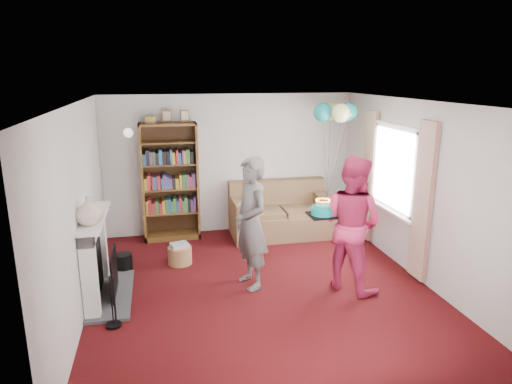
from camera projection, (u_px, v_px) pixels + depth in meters
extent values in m
plane|color=#33070B|center=(262.00, 288.00, 6.24)|extent=(5.00, 5.00, 0.00)
cube|color=silver|center=(230.00, 164.00, 8.29)|extent=(4.50, 0.02, 2.50)
cube|color=silver|center=(78.00, 211.00, 5.45)|extent=(0.02, 5.00, 2.50)
cube|color=silver|center=(419.00, 191.00, 6.39)|extent=(0.02, 5.00, 2.50)
cube|color=white|center=(262.00, 102.00, 5.61)|extent=(4.50, 5.00, 0.01)
cube|color=#3F3F42|center=(111.00, 295.00, 6.01)|extent=(0.55, 1.40, 0.04)
cube|color=white|center=(90.00, 278.00, 5.33)|extent=(0.18, 0.14, 1.06)
cube|color=white|center=(100.00, 244.00, 6.36)|extent=(0.18, 0.14, 1.06)
cube|color=white|center=(92.00, 225.00, 5.73)|extent=(0.18, 1.24, 0.16)
cube|color=white|center=(94.00, 217.00, 5.71)|extent=(0.28, 1.35, 0.05)
cube|color=black|center=(94.00, 263.00, 5.85)|extent=(0.10, 0.80, 0.86)
cube|color=black|center=(114.00, 273.00, 5.94)|extent=(0.02, 0.70, 0.60)
cylinder|color=black|center=(112.00, 301.00, 5.21)|extent=(0.18, 0.18, 0.64)
cylinder|color=black|center=(124.00, 262.00, 6.76)|extent=(0.26, 0.26, 0.26)
cube|color=white|center=(398.00, 127.00, 6.74)|extent=(0.08, 1.30, 0.08)
cube|color=white|center=(392.00, 208.00, 7.06)|extent=(0.08, 1.30, 0.08)
cube|color=white|center=(397.00, 168.00, 6.91)|extent=(0.01, 1.15, 1.20)
cube|color=white|center=(390.00, 210.00, 7.06)|extent=(0.14, 1.32, 0.04)
cube|color=#BBAA8D|center=(423.00, 202.00, 6.20)|extent=(0.07, 0.38, 2.20)
cube|color=#BBAA8D|center=(369.00, 176.00, 7.75)|extent=(0.07, 0.38, 2.20)
cylinder|color=gold|center=(128.00, 131.00, 7.71)|extent=(0.04, 0.12, 0.04)
sphere|color=white|center=(128.00, 133.00, 7.63)|extent=(0.16, 0.16, 0.16)
cube|color=#472B14|center=(170.00, 180.00, 8.07)|extent=(0.97, 0.04, 2.04)
cube|color=brown|center=(143.00, 183.00, 7.80)|extent=(0.04, 0.42, 2.04)
cube|color=brown|center=(197.00, 181.00, 7.99)|extent=(0.04, 0.42, 2.04)
cube|color=brown|center=(167.00, 124.00, 7.64)|extent=(0.97, 0.42, 0.04)
cube|color=brown|center=(173.00, 235.00, 8.14)|extent=(0.97, 0.42, 0.10)
cube|color=brown|center=(172.00, 212.00, 8.03)|extent=(0.89, 0.38, 0.03)
cube|color=brown|center=(170.00, 188.00, 7.92)|extent=(0.89, 0.38, 0.02)
cube|color=brown|center=(169.00, 164.00, 7.81)|extent=(0.89, 0.38, 0.02)
cube|color=brown|center=(168.00, 142.00, 7.72)|extent=(0.89, 0.38, 0.02)
cube|color=maroon|center=(151.00, 120.00, 7.55)|extent=(0.16, 0.22, 0.12)
cube|color=brown|center=(167.00, 116.00, 7.66)|extent=(0.16, 0.02, 0.20)
cube|color=brown|center=(185.00, 116.00, 7.72)|extent=(0.16, 0.02, 0.20)
cube|color=brown|center=(281.00, 224.00, 8.25)|extent=(1.79, 0.95, 0.42)
cube|color=brown|center=(277.00, 199.00, 8.49)|extent=(1.79, 0.24, 0.74)
cube|color=brown|center=(239.00, 215.00, 8.03)|extent=(0.24, 0.90, 0.58)
cube|color=brown|center=(322.00, 210.00, 8.36)|extent=(0.24, 0.90, 0.58)
cube|color=brown|center=(261.00, 213.00, 8.03)|extent=(0.76, 0.65, 0.12)
cube|color=brown|center=(304.00, 211.00, 8.20)|extent=(0.76, 0.65, 0.12)
cylinder|color=#9F7D4A|center=(180.00, 255.00, 7.00)|extent=(0.36, 0.36, 0.27)
cube|color=beige|center=(179.00, 245.00, 6.96)|extent=(0.25, 0.20, 0.06)
imported|color=black|center=(251.00, 223.00, 6.10)|extent=(0.58, 0.74, 1.80)
imported|color=#C42756|center=(351.00, 224.00, 6.05)|extent=(1.07, 1.12, 1.83)
cube|color=black|center=(323.00, 215.00, 6.03)|extent=(0.37, 0.37, 0.02)
cylinder|color=#0C9286|center=(323.00, 211.00, 6.01)|extent=(0.31, 0.31, 0.10)
cylinder|color=#0C9286|center=(323.00, 206.00, 6.00)|extent=(0.22, 0.22, 0.04)
cylinder|color=#D25D76|center=(330.00, 203.00, 6.01)|extent=(0.01, 0.01, 0.09)
sphere|color=orange|center=(330.00, 200.00, 6.00)|extent=(0.02, 0.02, 0.02)
cylinder|color=#D25D76|center=(328.00, 203.00, 6.04)|extent=(0.01, 0.01, 0.09)
sphere|color=orange|center=(329.00, 199.00, 6.02)|extent=(0.02, 0.02, 0.02)
cylinder|color=#D25D76|center=(327.00, 202.00, 6.06)|extent=(0.01, 0.01, 0.09)
sphere|color=orange|center=(327.00, 199.00, 6.05)|extent=(0.02, 0.02, 0.02)
cylinder|color=#D25D76|center=(324.00, 202.00, 6.07)|extent=(0.01, 0.01, 0.09)
sphere|color=orange|center=(324.00, 198.00, 6.06)|extent=(0.02, 0.02, 0.02)
cylinder|color=#D25D76|center=(322.00, 202.00, 6.08)|extent=(0.01, 0.01, 0.09)
sphere|color=orange|center=(322.00, 198.00, 6.07)|extent=(0.02, 0.02, 0.02)
cylinder|color=#D25D76|center=(320.00, 202.00, 6.07)|extent=(0.01, 0.01, 0.09)
sphere|color=orange|center=(320.00, 199.00, 6.06)|extent=(0.02, 0.02, 0.02)
cylinder|color=#D25D76|center=(318.00, 202.00, 6.06)|extent=(0.01, 0.01, 0.09)
sphere|color=orange|center=(318.00, 199.00, 6.04)|extent=(0.02, 0.02, 0.02)
cylinder|color=#D25D76|center=(316.00, 203.00, 6.03)|extent=(0.01, 0.01, 0.09)
sphere|color=orange|center=(317.00, 199.00, 6.02)|extent=(0.02, 0.02, 0.02)
cylinder|color=#D25D76|center=(316.00, 204.00, 6.00)|extent=(0.01, 0.01, 0.09)
sphere|color=orange|center=(316.00, 200.00, 5.99)|extent=(0.02, 0.02, 0.02)
cylinder|color=#D25D76|center=(316.00, 204.00, 5.97)|extent=(0.01, 0.01, 0.09)
sphere|color=orange|center=(317.00, 201.00, 5.96)|extent=(0.02, 0.02, 0.02)
cylinder|color=#D25D76|center=(318.00, 205.00, 5.94)|extent=(0.01, 0.01, 0.09)
sphere|color=orange|center=(318.00, 201.00, 5.93)|extent=(0.02, 0.02, 0.02)
cylinder|color=#D25D76|center=(320.00, 205.00, 5.92)|extent=(0.01, 0.01, 0.09)
sphere|color=orange|center=(320.00, 202.00, 5.91)|extent=(0.02, 0.02, 0.02)
cylinder|color=#D25D76|center=(322.00, 206.00, 5.90)|extent=(0.01, 0.01, 0.09)
sphere|color=orange|center=(322.00, 202.00, 5.89)|extent=(0.02, 0.02, 0.02)
cylinder|color=#D25D76|center=(324.00, 206.00, 5.90)|extent=(0.01, 0.01, 0.09)
sphere|color=orange|center=(325.00, 202.00, 5.89)|extent=(0.02, 0.02, 0.02)
cylinder|color=#D25D76|center=(327.00, 206.00, 5.91)|extent=(0.01, 0.01, 0.09)
sphere|color=orange|center=(327.00, 202.00, 5.89)|extent=(0.02, 0.02, 0.02)
cylinder|color=#D25D76|center=(329.00, 205.00, 5.92)|extent=(0.01, 0.01, 0.09)
sphere|color=orange|center=(329.00, 202.00, 5.91)|extent=(0.02, 0.02, 0.02)
cylinder|color=#D25D76|center=(330.00, 205.00, 5.95)|extent=(0.01, 0.01, 0.09)
sphere|color=orange|center=(330.00, 201.00, 5.94)|extent=(0.02, 0.02, 0.02)
cylinder|color=#D25D76|center=(330.00, 204.00, 5.98)|extent=(0.01, 0.01, 0.09)
sphere|color=orange|center=(330.00, 201.00, 5.97)|extent=(0.02, 0.02, 0.02)
sphere|color=#3F3F3F|center=(327.00, 198.00, 8.10)|extent=(0.02, 0.02, 0.02)
sphere|color=teal|center=(348.00, 112.00, 7.63)|extent=(0.31, 0.31, 0.31)
sphere|color=#F5F696|center=(331.00, 111.00, 7.80)|extent=(0.31, 0.31, 0.31)
sphere|color=teal|center=(323.00, 112.00, 7.54)|extent=(0.31, 0.31, 0.31)
sphere|color=#F5F696|center=(341.00, 113.00, 7.38)|extent=(0.31, 0.31, 0.31)
imported|color=beige|center=(88.00, 211.00, 5.33)|extent=(0.35, 0.35, 0.33)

